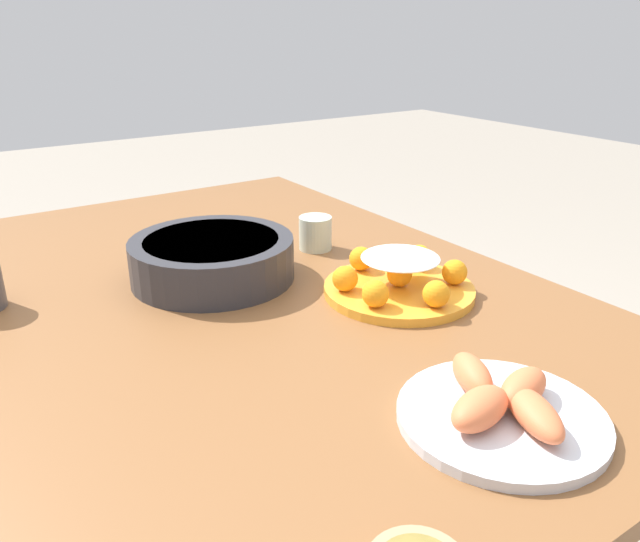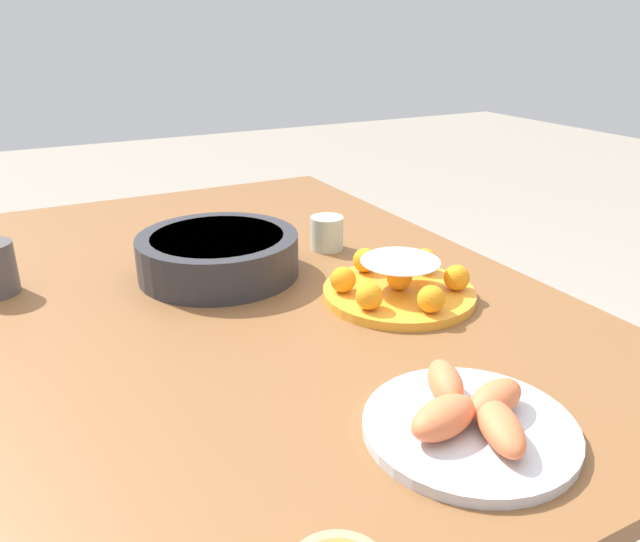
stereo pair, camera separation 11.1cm
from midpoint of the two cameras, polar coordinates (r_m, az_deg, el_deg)
name	(u,v)px [view 1 (the left image)]	position (r m, az deg, el deg)	size (l,w,h in m)	color
dining_table	(245,334)	(1.19, -9.54, -5.77)	(1.44, 0.99, 0.77)	brown
cake_plate	(399,281)	(1.10, 4.40, -0.94)	(0.27, 0.27, 0.08)	gold
serving_bowl	(212,257)	(1.19, -12.45, 1.18)	(0.30, 0.30, 0.08)	#2D2D33
seafood_platter	(502,408)	(0.79, 12.36, -12.28)	(0.25, 0.25, 0.06)	silver
cup_near	(315,233)	(1.32, -2.83, 3.45)	(0.07, 0.07, 0.07)	beige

